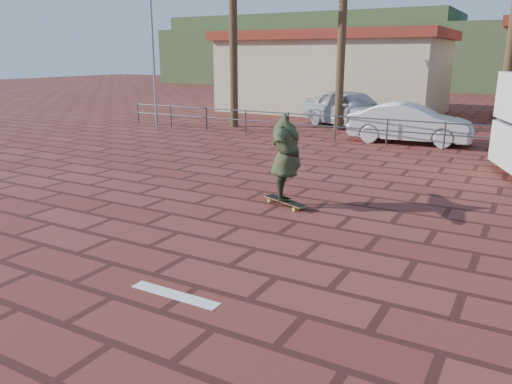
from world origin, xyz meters
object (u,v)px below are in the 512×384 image
(skateboarder, at_px, (286,158))
(car_white, at_px, (410,123))
(longboard, at_px, (285,201))
(car_silver, at_px, (351,108))

(skateboarder, relative_size, car_white, 0.52)
(longboard, relative_size, skateboarder, 0.52)
(car_silver, bearing_deg, skateboarder, -139.43)
(longboard, bearing_deg, car_white, 110.27)
(skateboarder, bearing_deg, car_white, -25.70)
(longboard, distance_m, car_silver, 12.98)
(longboard, xyz_separation_m, skateboarder, (-0.00, -0.00, 0.97))
(longboard, bearing_deg, skateboarder, -70.70)
(car_white, bearing_deg, car_silver, 43.87)
(skateboarder, bearing_deg, car_silver, -10.04)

